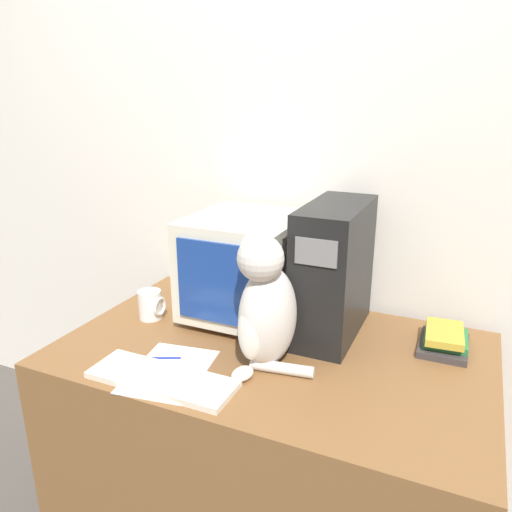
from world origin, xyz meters
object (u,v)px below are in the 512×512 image
at_px(computer_tower, 334,270).
at_px(cat, 266,308).
at_px(crt_monitor, 246,266).
at_px(pen, 157,358).
at_px(book_stack, 444,340).
at_px(keyboard, 162,379).
at_px(mug, 151,305).

bearing_deg(computer_tower, cat, -111.58).
height_order(crt_monitor, pen, crt_monitor).
relative_size(crt_monitor, computer_tower, 0.92).
relative_size(cat, book_stack, 2.08).
xyz_separation_m(computer_tower, keyboard, (-0.35, -0.50, -0.21)).
distance_m(cat, mug, 0.54).
bearing_deg(pen, mug, 128.59).
height_order(book_stack, pen, book_stack).
bearing_deg(book_stack, pen, -151.41).
height_order(computer_tower, mug, computer_tower).
xyz_separation_m(keyboard, pen, (-0.08, 0.10, -0.01)).
relative_size(cat, mug, 3.98).
xyz_separation_m(cat, mug, (-0.50, 0.13, -0.13)).
distance_m(keyboard, cat, 0.35).
relative_size(cat, pen, 3.06).
bearing_deg(mug, pen, -51.41).
bearing_deg(pen, book_stack, 28.59).
relative_size(keyboard, book_stack, 2.16).
bearing_deg(keyboard, crt_monitor, 86.35).
relative_size(computer_tower, book_stack, 2.22).
distance_m(computer_tower, keyboard, 0.64).
height_order(cat, pen, cat).
bearing_deg(mug, crt_monitor, 26.85).
relative_size(crt_monitor, keyboard, 0.95).
height_order(crt_monitor, computer_tower, computer_tower).
xyz_separation_m(book_stack, pen, (-0.79, -0.43, -0.03)).
distance_m(computer_tower, cat, 0.32).
distance_m(computer_tower, pen, 0.63).
distance_m(pen, mug, 0.31).
bearing_deg(pen, crt_monitor, 73.62).
relative_size(crt_monitor, pen, 3.02).
relative_size(keyboard, pen, 3.18).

